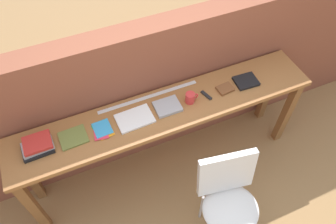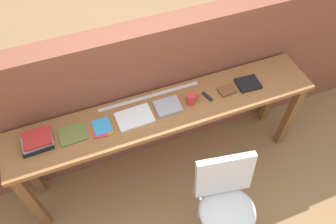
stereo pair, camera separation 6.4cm
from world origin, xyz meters
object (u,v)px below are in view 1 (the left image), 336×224
Objects in this scene: chair_white_moulded at (229,197)px; multitool_folded at (206,95)px; magazine_cycling at (73,137)px; book_open_centre at (135,119)px; book_repair_rightmost at (246,81)px; book_stack_leftmost at (38,146)px; mug at (190,98)px; pamphlet_pile_colourful at (102,129)px; leather_journal_brown at (225,89)px.

multitool_folded reaches higher than chair_white_moulded.
magazine_cycling is at bearing 178.84° from multitool_folded.
book_repair_rightmost is at bearing -1.99° from book_open_centre.
book_stack_leftmost is 1.71m from book_repair_rightmost.
book_stack_leftmost is at bearing 178.66° from mug.
pamphlet_pile_colourful is at bearing -6.17° from magazine_cycling.
pamphlet_pile_colourful is at bearing -176.82° from book_repair_rightmost.
book_repair_rightmost is (0.52, 0.01, -0.03)m from mug.
mug is at bearing -3.61° from magazine_cycling.
multitool_folded is at bearing -0.47° from pamphlet_pile_colourful.
magazine_cycling is 0.47m from book_open_centre.
book_stack_leftmost is 2.06× the size of multitool_folded.
chair_white_moulded is 3.22× the size of book_open_centre.
book_repair_rightmost is (1.25, -0.00, 0.01)m from pamphlet_pile_colourful.
book_stack_leftmost is 1.34m from multitool_folded.
book_repair_rightmost is at bearing 0.72° from multitool_folded.
book_stack_leftmost is at bearing -177.45° from book_repair_rightmost.
magazine_cycling is (0.25, -0.00, -0.03)m from book_stack_leftmost.
book_stack_leftmost is 1.14× the size of magazine_cycling.
book_open_centre reaches higher than pamphlet_pile_colourful.
book_repair_rightmost is (1.46, -0.02, 0.01)m from magazine_cycling.
book_open_centre is (-0.47, 0.72, 0.36)m from chair_white_moulded.
magazine_cycling is at bearing -1.11° from book_stack_leftmost.
mug is 0.58× the size of book_repair_rightmost.
leather_journal_brown is at bearing -174.98° from book_repair_rightmost.
multitool_folded is at bearing -1.15° from book_stack_leftmost.
book_repair_rightmost is (0.99, -0.00, 0.00)m from book_open_centre.
book_stack_leftmost is 2.06× the size of mug.
pamphlet_pile_colourful is (-0.73, 0.72, 0.36)m from chair_white_moulded.
multitool_folded is at bearing -3.37° from magazine_cycling.
multitool_folded is (1.33, -0.03, -0.03)m from book_stack_leftmost.
multitool_folded is (0.87, -0.01, 0.00)m from pamphlet_pile_colourful.
book_open_centre is at bearing 179.22° from mug.
multitool_folded is (1.09, -0.02, 0.00)m from magazine_cycling.
magazine_cycling reaches higher than chair_white_moulded.
book_open_centre is (0.47, -0.02, 0.00)m from magazine_cycling.
book_stack_leftmost is (-1.19, 0.74, 0.39)m from chair_white_moulded.
magazine_cycling is 0.94m from mug.
chair_white_moulded is 4.74× the size of book_repair_rightmost.
leather_journal_brown is (0.17, -0.00, 0.00)m from multitool_folded.
book_stack_leftmost is at bearing 178.85° from multitool_folded.
book_open_centre is (0.26, -0.00, 0.00)m from pamphlet_pile_colourful.
leather_journal_brown reaches higher than multitool_folded.
book_open_centre is at bearing -4.23° from magazine_cycling.
book_repair_rightmost is (0.52, 0.72, 0.37)m from chair_white_moulded.
chair_white_moulded is 8.10× the size of multitool_folded.
chair_white_moulded is at bearing -40.24° from magazine_cycling.
book_stack_leftmost is 1.75× the size of leather_journal_brown.
multitool_folded is (0.15, 0.00, -0.04)m from mug.
pamphlet_pile_colourful is (0.46, -0.02, -0.03)m from book_stack_leftmost.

